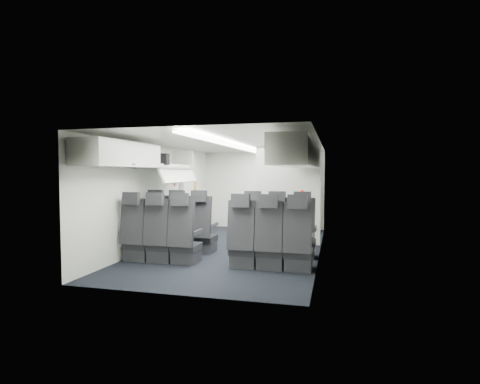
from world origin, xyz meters
The scene contains 13 objects.
cabin_shell centered at (0.00, 0.00, 1.12)m, with size 3.41×6.01×2.16m.
seat_row_front centered at (0.00, -0.53, 0.40)m, with size 3.33×0.56×1.24m.
seat_row_mid centered at (0.00, -1.43, 0.40)m, with size 3.33×0.56×1.24m.
overhead_bin_left_rear centered at (-1.40, -2.00, 1.86)m, with size 0.53×1.80×0.40m.
overhead_bin_left_front_open centered at (-1.44, -0.25, 1.74)m, with size 0.64×1.70×0.72m.
overhead_bin_right_rear centered at (1.40, -2.00, 1.86)m, with size 0.53×1.80×0.40m.
overhead_bin_right_front centered at (1.40, -0.25, 1.86)m, with size 0.53×1.70×0.40m.
bulkhead_partition centered at (0.98, 0.80, 1.08)m, with size 1.40×0.15×2.13m.
galley_unit centered at (0.95, 2.72, 0.95)m, with size 0.85×0.52×1.90m.
boarding_door centered at (-1.64, 1.55, 0.95)m, with size 0.12×1.27×1.86m.
flight_attendant centered at (0.40, 1.74, 0.92)m, with size 0.67×0.44×1.83m, color black.
carry_on_bag centered at (-1.36, -0.68, 1.83)m, with size 0.36×0.25×0.22m, color black.
papers centered at (0.59, 1.69, 1.01)m, with size 0.22×0.02×0.16m, color white.
Camera 1 is at (1.97, -7.37, 1.57)m, focal length 28.00 mm.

